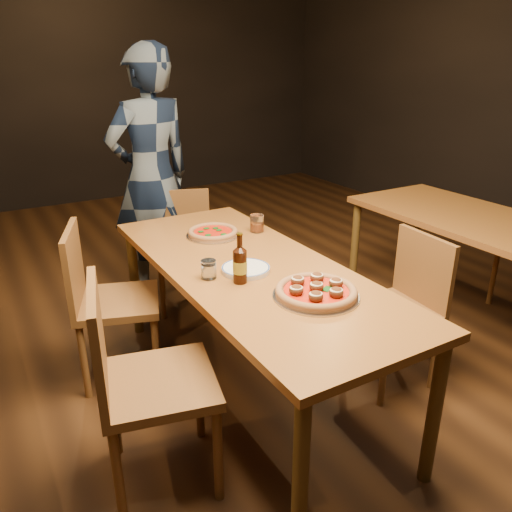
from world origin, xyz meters
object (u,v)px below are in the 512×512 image
chair_main_nw (159,381)px  chair_end (184,250)px  table_right (497,234)px  water_glass (209,269)px  pizza_meatball (316,291)px  beer_bottle (240,266)px  amber_glass (257,223)px  table_main (251,279)px  diner (151,177)px  chair_main_sw (118,301)px  chair_main_e (392,310)px  pizza_margherita (213,233)px  plate_stack (246,269)px

chair_main_nw → chair_end: 1.64m
table_right → water_glass: size_ratio=22.07×
pizza_meatball → beer_bottle: bearing=125.8°
water_glass → amber_glass: size_ratio=0.87×
table_main → diner: diner is taller
chair_main_sw → beer_bottle: size_ratio=4.01×
chair_main_e → pizza_margherita: chair_main_e is taller
pizza_margherita → table_main: bearing=-93.7°
chair_main_sw → amber_glass: bearing=-75.6°
diner → plate_stack: bearing=76.6°
chair_main_e → diner: bearing=-154.0°
plate_stack → amber_glass: amber_glass is taller
chair_end → plate_stack: 1.23m
table_main → pizza_margherita: bearing=86.3°
chair_main_nw → plate_stack: bearing=-50.0°
pizza_margherita → water_glass: bearing=-117.6°
pizza_meatball → pizza_margherita: bearing=92.4°
chair_main_sw → table_main: bearing=-113.4°
chair_main_sw → water_glass: size_ratio=10.46×
chair_main_nw → water_glass: 0.58m
chair_end → amber_glass: size_ratio=8.43×
chair_main_sw → beer_bottle: 0.86m
pizza_meatball → water_glass: water_glass is taller
amber_glass → table_right: bearing=-24.7°
table_main → amber_glass: (0.30, 0.45, 0.12)m
chair_main_e → water_glass: size_ratio=9.82×
chair_main_nw → plate_stack: (0.58, 0.29, 0.27)m
pizza_meatball → pizza_margherita: 0.96m
amber_glass → chair_main_sw: bearing=175.7°
table_right → amber_glass: 1.55m
table_main → chair_main_nw: 0.74m
table_main → chair_end: bearing=85.3°
plate_stack → beer_bottle: bearing=-130.9°
table_right → amber_glass: size_ratio=19.25×
table_right → plate_stack: (-1.76, 0.15, 0.08)m
pizza_meatball → water_glass: size_ratio=4.24×
beer_bottle → diner: diner is taller
amber_glass → diner: (-0.29, 1.02, 0.12)m
table_main → water_glass: bearing=-173.2°
chair_main_nw → chair_end: chair_main_nw is taller
chair_main_sw → water_glass: (0.31, -0.54, 0.32)m
chair_main_nw → table_main: bearing=-48.6°
pizza_meatball → water_glass: (-0.32, 0.42, 0.02)m
table_main → pizza_meatball: 0.46m
chair_main_nw → pizza_margherita: bearing=-25.0°
chair_main_e → amber_glass: 0.93m
chair_main_nw → chair_main_e: (1.35, 0.04, -0.05)m
chair_main_nw → beer_bottle: (0.49, 0.19, 0.34)m
table_right → beer_bottle: 1.85m
table_main → chair_end: 1.16m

